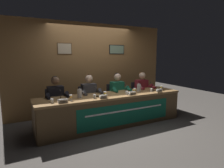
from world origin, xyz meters
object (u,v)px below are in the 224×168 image
(panelist_far_left, at_px, (57,98))
(water_cup_center_left, at_px, (94,97))
(water_cup_center_right, at_px, (127,93))
(water_pitcher_left_side, at_px, (80,93))
(conference_table, at_px, (114,105))
(microphone_far_right, at_px, (153,87))
(panelist_far_right, at_px, (143,89))
(chair_far_right, at_px, (139,97))
(nameplate_center_left, at_px, (103,97))
(juice_glass_center_left, at_px, (105,93))
(microphone_far_left, at_px, (61,97))
(nameplate_center_right, at_px, (132,93))
(juice_glass_center_right, at_px, (135,90))
(nameplate_far_left, at_px, (63,101))
(microphone_center_left, at_px, (97,93))
(chair_far_left, at_px, (55,108))
(microphone_center_right, at_px, (127,90))
(juice_glass_far_left, at_px, (71,97))
(panelist_center_right, at_px, (119,92))
(panelist_center_left, at_px, (90,95))
(water_cup_far_right, at_px, (151,90))
(chair_center_left, at_px, (87,104))
(chair_center_right, at_px, (115,100))
(nameplate_far_right, at_px, (159,90))
(water_pitcher_right_side, at_px, (139,88))
(water_cup_far_left, at_px, (52,101))
(juice_glass_far_right, at_px, (161,87))

(panelist_far_left, relative_size, water_cup_center_left, 14.24)
(water_cup_center_right, distance_m, water_pitcher_left_side, 1.12)
(conference_table, height_order, microphone_far_right, microphone_far_right)
(panelist_far_right, bearing_deg, panelist_far_left, 180.00)
(water_cup_center_right, bearing_deg, chair_far_right, 40.26)
(nameplate_center_left, relative_size, juice_glass_center_left, 1.42)
(panelist_far_right, height_order, microphone_far_right, panelist_far_right)
(microphone_far_left, bearing_deg, water_cup_center_right, -5.06)
(nameplate_center_right, xyz_separation_m, juice_glass_center_right, (0.15, 0.13, 0.05))
(nameplate_far_left, height_order, nameplate_center_left, same)
(conference_table, bearing_deg, microphone_far_right, 4.14)
(nameplate_far_left, relative_size, microphone_center_left, 0.90)
(chair_far_right, bearing_deg, water_cup_center_left, -155.61)
(chair_far_left, distance_m, microphone_center_right, 1.80)
(juice_glass_far_left, bearing_deg, nameplate_center_right, -4.32)
(microphone_far_left, xyz_separation_m, juice_glass_center_left, (0.95, -0.14, 0.01))
(juice_glass_center_left, bearing_deg, conference_table, 16.25)
(microphone_far_left, distance_m, panelist_center_right, 1.71)
(panelist_center_left, relative_size, water_cup_far_right, 14.24)
(chair_center_left, bearing_deg, water_pitcher_left_side, -124.09)
(microphone_center_left, bearing_deg, panelist_center_right, 27.79)
(chair_far_right, relative_size, microphone_far_right, 4.08)
(chair_far_left, xyz_separation_m, microphone_far_left, (0.01, -0.67, 0.40))
(juice_glass_far_left, distance_m, chair_center_right, 1.72)
(nameplate_far_right, relative_size, water_pitcher_left_side, 0.79)
(nameplate_far_left, bearing_deg, microphone_center_right, 8.27)
(water_cup_center_right, distance_m, panelist_far_right, 1.13)
(nameplate_far_left, relative_size, water_cup_center_right, 2.29)
(microphone_center_left, height_order, water_pitcher_left_side, microphone_center_left)
(microphone_center_right, xyz_separation_m, microphone_far_right, (0.83, 0.03, 0.00))
(panelist_far_left, distance_m, microphone_center_right, 1.70)
(microphone_far_left, relative_size, nameplate_center_right, 1.17)
(water_pitcher_left_side, relative_size, water_pitcher_right_side, 1.00)
(chair_far_right, height_order, water_pitcher_right_side, water_pitcher_right_side)
(water_pitcher_right_side, bearing_deg, microphone_far_right, -7.54)
(water_cup_far_left, xyz_separation_m, chair_center_left, (1.04, 0.80, -0.37))
(panelist_far_left, height_order, juice_glass_far_left, panelist_far_left)
(panelist_far_left, relative_size, panelist_far_right, 1.00)
(panelist_far_right, bearing_deg, chair_center_right, 166.48)
(panelist_center_right, xyz_separation_m, water_pitcher_right_side, (0.40, -0.38, 0.15))
(chair_far_left, relative_size, water_cup_far_right, 10.39)
(chair_center_right, bearing_deg, nameplate_center_right, -91.26)
(juice_glass_center_right, height_order, microphone_center_right, microphone_center_right)
(panelist_far_right, bearing_deg, water_cup_far_left, -167.36)
(panelist_far_left, distance_m, panelist_center_right, 1.65)
(chair_center_right, xyz_separation_m, nameplate_center_right, (-0.02, -0.89, 0.37))
(microphone_far_left, bearing_deg, microphone_far_right, 0.88)
(water_cup_center_left, distance_m, juice_glass_far_right, 1.97)
(chair_center_right, height_order, panelist_center_right, panelist_center_right)
(juice_glass_far_left, distance_m, microphone_far_right, 2.29)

